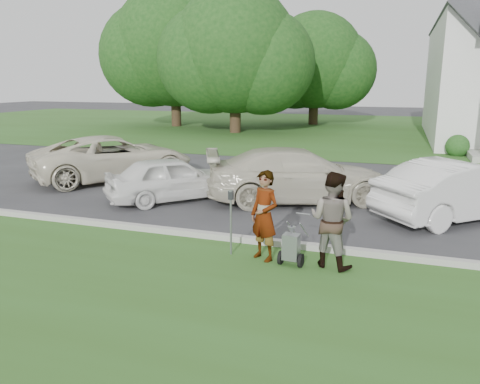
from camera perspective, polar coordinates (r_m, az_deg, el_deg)
The scene contains 15 objects.
ground at distance 9.82m, azimuth 1.01°, elevation -7.38°, with size 120.00×120.00×0.00m, color #333335.
grass_strip at distance 7.28m, azimuth -6.48°, elevation -15.25°, with size 80.00×7.00×0.01m, color #32591E.
church_lawn at distance 36.03m, azimuth 14.35°, elevation 7.41°, with size 80.00×30.00×0.01m, color #32591E.
curb at distance 10.29m, azimuth 1.95°, elevation -5.96°, with size 80.00×0.18×0.15m, color #9E9E93.
tree_left at distance 32.63m, azimuth -0.63°, elevation 16.22°, with size 10.63×8.40×9.71m.
tree_far at distance 37.76m, azimuth -8.04°, elevation 16.59°, with size 11.64×9.20×10.73m.
tree_back at distance 39.35m, azimuth 9.11°, elevation 15.01°, with size 9.61×7.60×8.89m.
striping_cart at distance 9.08m, azimuth 6.26°, elevation -6.75°, with size 0.49×0.95×0.86m.
person_left at distance 9.18m, azimuth 2.99°, elevation -2.99°, with size 0.66×0.43×1.80m, color #999999.
person_right at distance 8.99m, azimuth 11.13°, elevation -3.42°, with size 0.90×0.70×1.84m, color #999999.
parking_meter_near at distance 9.43m, azimuth -1.12°, elevation -2.77°, with size 0.10×0.09×1.37m.
car_a at distance 17.58m, azimuth -15.17°, elevation 4.09°, with size 2.62×5.68×1.58m, color beige.
car_b at distance 14.05m, azimuth -8.25°, elevation 1.66°, with size 1.57×3.90×1.33m, color white.
car_c at distance 13.87m, azimuth 7.10°, elevation 2.06°, with size 2.20×5.41×1.57m, color beige.
car_d at distance 13.24m, azimuth 25.30°, elevation 0.23°, with size 1.62×4.65×1.53m, color silver.
Camera 1 is at (2.79, -8.75, 3.48)m, focal length 35.00 mm.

